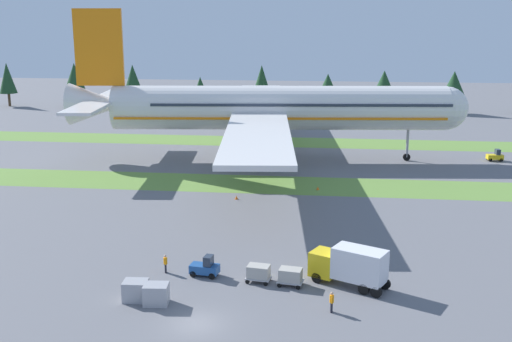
{
  "coord_description": "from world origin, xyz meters",
  "views": [
    {
      "loc": [
        9.51,
        -42.58,
        22.63
      ],
      "look_at": [
        0.71,
        33.67,
        4.0
      ],
      "focal_mm": 43.38,
      "sensor_mm": 36.0,
      "label": 1
    }
  ],
  "objects_px": {
    "cargo_dolly_lead": "(259,272)",
    "taxiway_marker_1": "(236,197)",
    "airliner": "(268,108)",
    "pushback_tractor": "(495,156)",
    "cargo_dolly_second": "(290,276)",
    "ground_crew_loader": "(165,263)",
    "uld_container_1": "(156,294)",
    "catering_truck": "(350,265)",
    "uld_container_0": "(136,291)",
    "ground_crew_marshaller": "(332,301)",
    "taxiway_marker_0": "(318,188)",
    "baggage_tug": "(205,267)"
  },
  "relations": [
    {
      "from": "cargo_dolly_lead",
      "to": "taxiway_marker_0",
      "type": "relative_size",
      "value": 5.3
    },
    {
      "from": "baggage_tug",
      "to": "taxiway_marker_0",
      "type": "xyz_separation_m",
      "value": [
        9.68,
        30.97,
        -0.59
      ]
    },
    {
      "from": "cargo_dolly_lead",
      "to": "pushback_tractor",
      "type": "relative_size",
      "value": 0.88
    },
    {
      "from": "cargo_dolly_lead",
      "to": "catering_truck",
      "type": "xyz_separation_m",
      "value": [
        8.0,
        0.11,
        1.03
      ]
    },
    {
      "from": "cargo_dolly_lead",
      "to": "taxiway_marker_0",
      "type": "distance_m",
      "value": 32.07
    },
    {
      "from": "airliner",
      "to": "cargo_dolly_lead",
      "type": "bearing_deg",
      "value": -1.15
    },
    {
      "from": "pushback_tractor",
      "to": "ground_crew_marshaller",
      "type": "xyz_separation_m",
      "value": [
        -27.28,
        -58.59,
        0.13
      ]
    },
    {
      "from": "catering_truck",
      "to": "uld_container_0",
      "type": "relative_size",
      "value": 3.63
    },
    {
      "from": "baggage_tug",
      "to": "cargo_dolly_lead",
      "type": "distance_m",
      "value": 5.03
    },
    {
      "from": "airliner",
      "to": "ground_crew_loader",
      "type": "xyz_separation_m",
      "value": [
        -4.85,
        -48.55,
        -7.89
      ]
    },
    {
      "from": "cargo_dolly_second",
      "to": "catering_truck",
      "type": "xyz_separation_m",
      "value": [
        5.13,
        0.54,
        1.03
      ]
    },
    {
      "from": "pushback_tractor",
      "to": "uld_container_0",
      "type": "height_order",
      "value": "pushback_tractor"
    },
    {
      "from": "airliner",
      "to": "ground_crew_marshaller",
      "type": "bearing_deg",
      "value": 5.04
    },
    {
      "from": "taxiway_marker_1",
      "to": "pushback_tractor",
      "type": "bearing_deg",
      "value": 34.9
    },
    {
      "from": "airliner",
      "to": "pushback_tractor",
      "type": "bearing_deg",
      "value": 90.0
    },
    {
      "from": "uld_container_0",
      "to": "taxiway_marker_1",
      "type": "height_order",
      "value": "uld_container_0"
    },
    {
      "from": "airliner",
      "to": "cargo_dolly_lead",
      "type": "relative_size",
      "value": 33.66
    },
    {
      "from": "baggage_tug",
      "to": "pushback_tractor",
      "type": "bearing_deg",
      "value": -27.73
    },
    {
      "from": "cargo_dolly_second",
      "to": "uld_container_1",
      "type": "height_order",
      "value": "uld_container_1"
    },
    {
      "from": "baggage_tug",
      "to": "taxiway_marker_0",
      "type": "distance_m",
      "value": 32.45
    },
    {
      "from": "uld_container_1",
      "to": "taxiway_marker_0",
      "type": "bearing_deg",
      "value": 71.28
    },
    {
      "from": "cargo_dolly_lead",
      "to": "pushback_tractor",
      "type": "xyz_separation_m",
      "value": [
        33.72,
        53.35,
        -0.1
      ]
    },
    {
      "from": "catering_truck",
      "to": "pushback_tractor",
      "type": "height_order",
      "value": "catering_truck"
    },
    {
      "from": "catering_truck",
      "to": "uld_container_0",
      "type": "height_order",
      "value": "catering_truck"
    },
    {
      "from": "catering_truck",
      "to": "pushback_tractor",
      "type": "xyz_separation_m",
      "value": [
        25.72,
        53.24,
        -1.14
      ]
    },
    {
      "from": "uld_container_1",
      "to": "taxiway_marker_0",
      "type": "xyz_separation_m",
      "value": [
        12.57,
        37.09,
        -0.63
      ]
    },
    {
      "from": "ground_crew_marshaller",
      "to": "taxiway_marker_0",
      "type": "height_order",
      "value": "ground_crew_marshaller"
    },
    {
      "from": "pushback_tractor",
      "to": "uld_container_1",
      "type": "distance_m",
      "value": 71.96
    },
    {
      "from": "airliner",
      "to": "catering_truck",
      "type": "distance_m",
      "value": 51.39
    },
    {
      "from": "ground_crew_loader",
      "to": "uld_container_1",
      "type": "relative_size",
      "value": 0.87
    },
    {
      "from": "pushback_tractor",
      "to": "taxiway_marker_1",
      "type": "relative_size",
      "value": 5.29
    },
    {
      "from": "catering_truck",
      "to": "ground_crew_loader",
      "type": "height_order",
      "value": "catering_truck"
    },
    {
      "from": "cargo_dolly_second",
      "to": "ground_crew_loader",
      "type": "height_order",
      "value": "ground_crew_loader"
    },
    {
      "from": "uld_container_0",
      "to": "cargo_dolly_lead",
      "type": "bearing_deg",
      "value": 26.62
    },
    {
      "from": "catering_truck",
      "to": "uld_container_0",
      "type": "bearing_deg",
      "value": 132.04
    },
    {
      "from": "pushback_tractor",
      "to": "cargo_dolly_lead",
      "type": "bearing_deg",
      "value": 142.05
    },
    {
      "from": "catering_truck",
      "to": "ground_crew_loader",
      "type": "bearing_deg",
      "value": 113.03
    },
    {
      "from": "baggage_tug",
      "to": "uld_container_0",
      "type": "distance_m",
      "value": 7.39
    },
    {
      "from": "cargo_dolly_lead",
      "to": "taxiway_marker_1",
      "type": "bearing_deg",
      "value": 21.24
    },
    {
      "from": "ground_crew_marshaller",
      "to": "baggage_tug",
      "type": "bearing_deg",
      "value": -122.16
    },
    {
      "from": "taxiway_marker_0",
      "to": "catering_truck",
      "type": "bearing_deg",
      "value": -84.05
    },
    {
      "from": "catering_truck",
      "to": "uld_container_1",
      "type": "distance_m",
      "value": 16.82
    },
    {
      "from": "airliner",
      "to": "uld_container_1",
      "type": "distance_m",
      "value": 55.72
    },
    {
      "from": "baggage_tug",
      "to": "taxiway_marker_1",
      "type": "relative_size",
      "value": 5.39
    },
    {
      "from": "uld_container_0",
      "to": "taxiway_marker_1",
      "type": "distance_m",
      "value": 30.94
    },
    {
      "from": "pushback_tractor",
      "to": "taxiway_marker_0",
      "type": "height_order",
      "value": "pushback_tractor"
    },
    {
      "from": "cargo_dolly_second",
      "to": "uld_container_1",
      "type": "distance_m",
      "value": 11.81
    },
    {
      "from": "airliner",
      "to": "cargo_dolly_lead",
      "type": "height_order",
      "value": "airliner"
    },
    {
      "from": "pushback_tractor",
      "to": "ground_crew_marshaller",
      "type": "height_order",
      "value": "pushback_tractor"
    },
    {
      "from": "cargo_dolly_second",
      "to": "ground_crew_loader",
      "type": "relative_size",
      "value": 1.38
    }
  ]
}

